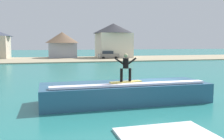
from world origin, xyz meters
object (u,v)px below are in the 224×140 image
tree_tall_bare (111,37)px  surfboard (126,82)px  house_gabled_white (113,39)px  wave_crest (126,92)px  car_far_shore (108,55)px  house_small_cottage (62,43)px  surfer (126,66)px

tree_tall_bare → surfboard: bearing=-103.6°
house_gabled_white → wave_crest: bearing=-104.3°
tree_tall_bare → wave_crest: bearing=-103.5°
car_far_shore → tree_tall_bare: tree_tall_bare is taller
house_gabled_white → tree_tall_bare: (0.42, 4.23, 0.57)m
car_far_shore → house_gabled_white: size_ratio=0.46×
house_gabled_white → house_small_cottage: bearing=170.6°
surfboard → house_gabled_white: size_ratio=0.20×
house_small_cottage → tree_tall_bare: (12.40, 2.24, 1.55)m
tree_tall_bare → car_far_shore: bearing=-108.3°
wave_crest → surfer: bearing=-107.9°
car_far_shore → tree_tall_bare: 9.16m
car_far_shore → house_gabled_white: (2.13, 3.50, 3.63)m
wave_crest → house_small_cottage: 45.99m
wave_crest → house_small_cottage: size_ratio=1.26×
surfboard → wave_crest: bearing=73.6°
wave_crest → surfboard: surfboard is taller
wave_crest → surfboard: bearing=-106.4°
surfer → tree_tall_bare: (11.79, 48.71, 2.91)m
surfer → car_far_shore: 42.03m
surfer → car_far_shore: surfer is taller
wave_crest → surfer: size_ratio=6.23×
house_gabled_white → surfer: bearing=-104.3°
car_far_shore → wave_crest: bearing=-102.6°
house_gabled_white → house_small_cottage: 12.18m
surfboard → tree_tall_bare: (11.76, 48.68, 3.83)m
wave_crest → tree_tall_bare: size_ratio=1.51×
wave_crest → house_gabled_white: size_ratio=1.02×
car_far_shore → house_small_cottage: house_small_cottage is taller
wave_crest → tree_tall_bare: tree_tall_bare is taller
house_gabled_white → house_small_cottage: house_gabled_white is taller
surfer → tree_tall_bare: 50.20m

